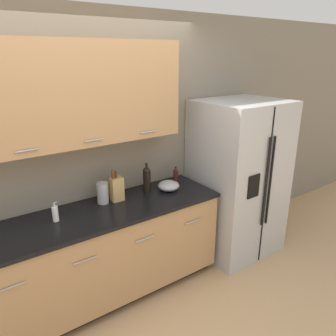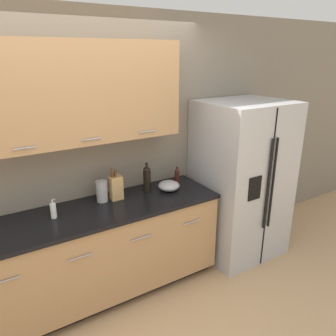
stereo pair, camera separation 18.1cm
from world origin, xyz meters
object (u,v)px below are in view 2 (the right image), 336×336
at_px(knife_block, 116,187).
at_px(wine_bottle, 147,178).
at_px(soap_dispenser, 53,210).
at_px(steel_canister, 102,191).
at_px(mixing_bowl, 169,186).
at_px(oil_bottle, 177,176).
at_px(refrigerator, 241,180).

xyz_separation_m(knife_block, wine_bottle, (0.34, 0.01, 0.02)).
relative_size(wine_bottle, soap_dispenser, 1.75).
bearing_deg(steel_canister, soap_dispenser, -168.23).
bearing_deg(knife_block, wine_bottle, 2.43).
bearing_deg(steel_canister, mixing_bowl, -9.09).
bearing_deg(steel_canister, wine_bottle, -1.18).
bearing_deg(oil_bottle, knife_block, -177.43).
xyz_separation_m(knife_block, steel_canister, (-0.13, 0.02, -0.02)).
relative_size(refrigerator, steel_canister, 8.20).
bearing_deg(knife_block, mixing_bowl, -8.75).
relative_size(soap_dispenser, mixing_bowl, 0.78).
relative_size(oil_bottle, steel_canister, 0.86).
xyz_separation_m(steel_canister, mixing_bowl, (0.66, -0.11, -0.05)).
distance_m(knife_block, mixing_bowl, 0.54).
relative_size(wine_bottle, mixing_bowl, 1.37).
height_order(knife_block, wine_bottle, knife_block).
xyz_separation_m(oil_bottle, steel_canister, (-0.83, -0.01, 0.01)).
height_order(refrigerator, knife_block, refrigerator).
xyz_separation_m(wine_bottle, steel_canister, (-0.47, 0.01, -0.04)).
xyz_separation_m(soap_dispenser, steel_canister, (0.46, 0.10, 0.03)).
bearing_deg(soap_dispenser, wine_bottle, 5.34).
height_order(refrigerator, mixing_bowl, refrigerator).
relative_size(knife_block, mixing_bowl, 1.47).
bearing_deg(mixing_bowl, wine_bottle, 153.74).
distance_m(knife_block, soap_dispenser, 0.60).
distance_m(wine_bottle, oil_bottle, 0.37).
distance_m(refrigerator, mixing_bowl, 0.89).
height_order(knife_block, oil_bottle, knife_block).
bearing_deg(oil_bottle, soap_dispenser, -175.40).
height_order(refrigerator, wine_bottle, refrigerator).
distance_m(oil_bottle, steel_canister, 0.83).
height_order(refrigerator, oil_bottle, refrigerator).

